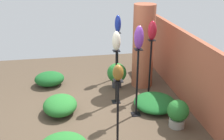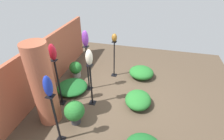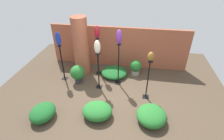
{
  "view_description": "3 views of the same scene",
  "coord_description": "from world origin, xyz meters",
  "px_view_note": "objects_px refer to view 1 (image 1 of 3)",
  "views": [
    {
      "loc": [
        5.15,
        -0.46,
        3.27
      ],
      "look_at": [
        0.27,
        0.38,
        1.19
      ],
      "focal_mm": 42.0,
      "sensor_mm": 36.0,
      "label": 1
    },
    {
      "loc": [
        -4.23,
        -0.95,
        3.7
      ],
      "look_at": [
        -0.23,
        0.05,
        1.14
      ],
      "focal_mm": 28.0,
      "sensor_mm": 36.0,
      "label": 2
    },
    {
      "loc": [
        0.79,
        -4.28,
        3.86
      ],
      "look_at": [
        0.1,
        0.04,
        1.13
      ],
      "focal_mm": 28.0,
      "sensor_mm": 36.0,
      "label": 3
    }
  ],
  "objects_px": {
    "pedestal_ruby": "(150,71)",
    "potted_plant_back_center": "(117,74)",
    "brick_pillar": "(143,47)",
    "art_vase_cobalt": "(118,24)",
    "potted_plant_front_left": "(178,113)",
    "pedestal_ivory": "(116,79)",
    "art_vase_bronze": "(118,73)",
    "pedestal_violet": "(137,86)",
    "art_vase_ivory": "(116,41)",
    "pedestal_bronze": "(118,117)",
    "art_vase_ruby": "(152,30)",
    "art_vase_violet": "(139,38)",
    "pedestal_cobalt": "(118,58)"
  },
  "relations": [
    {
      "from": "art_vase_cobalt",
      "to": "pedestal_ivory",
      "type": "bearing_deg",
      "value": -12.33
    },
    {
      "from": "potted_plant_back_center",
      "to": "potted_plant_front_left",
      "type": "relative_size",
      "value": 1.13
    },
    {
      "from": "pedestal_ivory",
      "to": "pedestal_ruby",
      "type": "xyz_separation_m",
      "value": [
        -0.22,
        0.91,
        0.07
      ]
    },
    {
      "from": "pedestal_violet",
      "to": "brick_pillar",
      "type": "bearing_deg",
      "value": 159.64
    },
    {
      "from": "pedestal_violet",
      "to": "pedestal_ivory",
      "type": "xyz_separation_m",
      "value": [
        -0.64,
        -0.34,
        -0.11
      ]
    },
    {
      "from": "art_vase_bronze",
      "to": "potted_plant_back_center",
      "type": "xyz_separation_m",
      "value": [
        -2.49,
        0.46,
        -1.12
      ]
    },
    {
      "from": "pedestal_cobalt",
      "to": "pedestal_ivory",
      "type": "bearing_deg",
      "value": -12.33
    },
    {
      "from": "art_vase_cobalt",
      "to": "potted_plant_front_left",
      "type": "distance_m",
      "value": 3.07
    },
    {
      "from": "pedestal_ruby",
      "to": "potted_plant_back_center",
      "type": "xyz_separation_m",
      "value": [
        -0.61,
        -0.73,
        -0.29
      ]
    },
    {
      "from": "pedestal_ruby",
      "to": "art_vase_cobalt",
      "type": "bearing_deg",
      "value": -153.94
    },
    {
      "from": "art_vase_ruby",
      "to": "pedestal_bronze",
      "type": "bearing_deg",
      "value": -32.46
    },
    {
      "from": "pedestal_cobalt",
      "to": "art_vase_ruby",
      "type": "bearing_deg",
      "value": 26.06
    },
    {
      "from": "pedestal_ruby",
      "to": "art_vase_ivory",
      "type": "xyz_separation_m",
      "value": [
        0.22,
        -0.91,
        0.88
      ]
    },
    {
      "from": "brick_pillar",
      "to": "potted_plant_front_left",
      "type": "distance_m",
      "value": 2.25
    },
    {
      "from": "pedestal_cobalt",
      "to": "art_vase_bronze",
      "type": "height_order",
      "value": "art_vase_bronze"
    },
    {
      "from": "pedestal_bronze",
      "to": "potted_plant_back_center",
      "type": "xyz_separation_m",
      "value": [
        -2.49,
        0.46,
        -0.24
      ]
    },
    {
      "from": "pedestal_violet",
      "to": "pedestal_ivory",
      "type": "distance_m",
      "value": 0.74
    },
    {
      "from": "potted_plant_front_left",
      "to": "pedestal_ivory",
      "type": "bearing_deg",
      "value": -138.89
    },
    {
      "from": "pedestal_cobalt",
      "to": "potted_plant_back_center",
      "type": "xyz_separation_m",
      "value": [
        0.6,
        -0.14,
        -0.24
      ]
    },
    {
      "from": "art_vase_bronze",
      "to": "art_vase_cobalt",
      "type": "bearing_deg",
      "value": 169.03
    },
    {
      "from": "art_vase_ivory",
      "to": "art_vase_bronze",
      "type": "bearing_deg",
      "value": -9.78
    },
    {
      "from": "pedestal_ruby",
      "to": "pedestal_ivory",
      "type": "bearing_deg",
      "value": -76.39
    },
    {
      "from": "art_vase_ivory",
      "to": "art_vase_cobalt",
      "type": "height_order",
      "value": "art_vase_cobalt"
    },
    {
      "from": "art_vase_ruby",
      "to": "art_vase_cobalt",
      "type": "relative_size",
      "value": 0.95
    },
    {
      "from": "pedestal_cobalt",
      "to": "pedestal_bronze",
      "type": "bearing_deg",
      "value": -10.97
    },
    {
      "from": "pedestal_bronze",
      "to": "art_vase_bronze",
      "type": "height_order",
      "value": "art_vase_bronze"
    },
    {
      "from": "brick_pillar",
      "to": "pedestal_ivory",
      "type": "distance_m",
      "value": 1.34
    },
    {
      "from": "brick_pillar",
      "to": "pedestal_ruby",
      "type": "bearing_deg",
      "value": 0.65
    },
    {
      "from": "pedestal_ivory",
      "to": "art_vase_bronze",
      "type": "bearing_deg",
      "value": -9.78
    },
    {
      "from": "art_vase_bronze",
      "to": "pedestal_bronze",
      "type": "bearing_deg",
      "value": 0.0
    },
    {
      "from": "brick_pillar",
      "to": "potted_plant_back_center",
      "type": "height_order",
      "value": "brick_pillar"
    },
    {
      "from": "pedestal_bronze",
      "to": "potted_plant_front_left",
      "type": "height_order",
      "value": "pedestal_bronze"
    },
    {
      "from": "art_vase_violet",
      "to": "art_vase_cobalt",
      "type": "distance_m",
      "value": 2.08
    },
    {
      "from": "art_vase_cobalt",
      "to": "art_vase_ruby",
      "type": "bearing_deg",
      "value": 26.06
    },
    {
      "from": "art_vase_bronze",
      "to": "potted_plant_front_left",
      "type": "bearing_deg",
      "value": 107.13
    },
    {
      "from": "pedestal_bronze",
      "to": "art_vase_cobalt",
      "type": "distance_m",
      "value": 3.3
    },
    {
      "from": "pedestal_bronze",
      "to": "art_vase_ruby",
      "type": "distance_m",
      "value": 2.47
    },
    {
      "from": "art_vase_cobalt",
      "to": "potted_plant_front_left",
      "type": "xyz_separation_m",
      "value": [
        2.67,
        0.76,
        -1.3
      ]
    },
    {
      "from": "pedestal_cobalt",
      "to": "pedestal_ruby",
      "type": "bearing_deg",
      "value": 26.06
    },
    {
      "from": "pedestal_bronze",
      "to": "art_vase_violet",
      "type": "bearing_deg",
      "value": 148.26
    },
    {
      "from": "art_vase_ivory",
      "to": "potted_plant_back_center",
      "type": "relative_size",
      "value": 0.65
    },
    {
      "from": "art_vase_violet",
      "to": "potted_plant_front_left",
      "type": "relative_size",
      "value": 0.8
    },
    {
      "from": "brick_pillar",
      "to": "potted_plant_front_left",
      "type": "height_order",
      "value": "brick_pillar"
    },
    {
      "from": "pedestal_bronze",
      "to": "art_vase_ruby",
      "type": "height_order",
      "value": "art_vase_ruby"
    },
    {
      "from": "art_vase_bronze",
      "to": "pedestal_violet",
      "type": "bearing_deg",
      "value": 148.26
    },
    {
      "from": "pedestal_violet",
      "to": "pedestal_ruby",
      "type": "bearing_deg",
      "value": 146.7
    },
    {
      "from": "art_vase_ivory",
      "to": "pedestal_bronze",
      "type": "bearing_deg",
      "value": -9.78
    },
    {
      "from": "pedestal_cobalt",
      "to": "art_vase_bronze",
      "type": "bearing_deg",
      "value": -10.97
    },
    {
      "from": "pedestal_ivory",
      "to": "potted_plant_back_center",
      "type": "relative_size",
      "value": 1.96
    },
    {
      "from": "art_vase_violet",
      "to": "art_vase_ivory",
      "type": "xyz_separation_m",
      "value": [
        -0.64,
        -0.34,
        -0.24
      ]
    }
  ]
}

